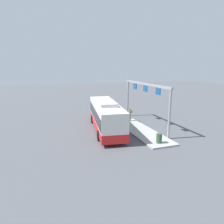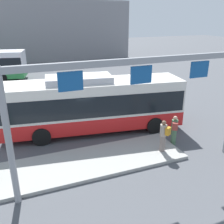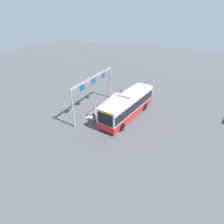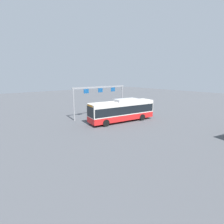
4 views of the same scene
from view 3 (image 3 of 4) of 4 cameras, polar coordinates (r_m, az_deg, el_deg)
ground_plane at (r=25.63m, az=4.85°, el=-1.20°), size 120.00×120.00×0.00m
platform_curb at (r=28.19m, az=-0.53°, el=2.08°), size 10.00×2.80×0.16m
bus_main at (r=24.77m, az=5.03°, el=2.43°), size 10.82×4.04×3.46m
person_boarding at (r=23.76m, az=-5.71°, el=-1.37°), size 0.54×0.61×1.67m
person_waiting_near at (r=24.78m, az=-5.70°, el=0.42°), size 0.52×0.60×1.67m
platform_sign_gantry at (r=25.66m, az=-5.76°, el=8.26°), size 10.59×0.24×5.20m
trash_bin at (r=31.23m, az=3.04°, el=5.90°), size 0.52×0.52×0.90m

